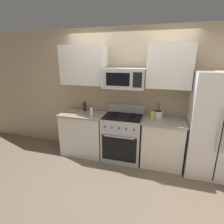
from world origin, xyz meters
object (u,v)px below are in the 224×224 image
bottle_vinegar (91,111)px  bottle_soy (85,106)px  refrigerator (216,126)px  cutting_board (69,111)px  bottle_oil (152,115)px  utensil_crock (158,114)px  microwave (124,78)px  range_oven (123,137)px

bottle_vinegar → bottle_soy: bearing=133.5°
refrigerator → cutting_board: (-2.85, 0.08, 0.01)m
bottle_oil → bottle_vinegar: bottle_vinegar is taller
refrigerator → utensil_crock: (-0.98, 0.15, 0.08)m
refrigerator → cutting_board: 2.85m
bottle_soy → bottle_vinegar: 0.40m
microwave → utensil_crock: (0.66, 0.11, -0.67)m
bottle_soy → cutting_board: bearing=-159.3°
bottle_oil → bottle_vinegar: bearing=-175.3°
refrigerator → microwave: size_ratio=2.35×
bottle_vinegar → microwave: bearing=12.2°
range_oven → cutting_board: bearing=176.9°
refrigerator → bottle_vinegar: bearing=-177.7°
refrigerator → bottle_oil: refrigerator is taller
bottle_oil → bottle_vinegar: 1.18m
range_oven → microwave: microwave is taller
refrigerator → range_oven: bearing=179.4°
microwave → bottle_vinegar: microwave is taller
utensil_crock → bottle_vinegar: bearing=-169.3°
utensil_crock → bottle_oil: size_ratio=1.69×
utensil_crock → microwave: bearing=-170.7°
cutting_board → bottle_vinegar: bearing=-16.4°
range_oven → refrigerator: bearing=-0.6°
bottle_oil → range_oven: bearing=178.8°
refrigerator → utensil_crock: bearing=171.3°
microwave → bottle_vinegar: size_ratio=3.80×
microwave → bottle_oil: (0.56, -0.04, -0.66)m
microwave → cutting_board: 1.42m
microwave → bottle_vinegar: 0.91m
microwave → utensil_crock: size_ratio=2.34×
refrigerator → utensil_crock: refrigerator is taller
cutting_board → bottle_oil: bottle_oil is taller
range_oven → utensil_crock: bearing=11.5°
cutting_board → refrigerator: bearing=-1.7°
utensil_crock → bottle_vinegar: size_ratio=1.63×
cutting_board → bottle_oil: 1.77m
refrigerator → cutting_board: refrigerator is taller
bottle_vinegar → cutting_board: bearing=163.6°
range_oven → refrigerator: refrigerator is taller
range_oven → bottle_vinegar: bearing=-170.1°
cutting_board → bottle_soy: (0.31, 0.12, 0.10)m
utensil_crock → cutting_board: (-1.87, -0.07, -0.07)m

